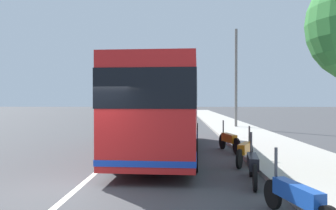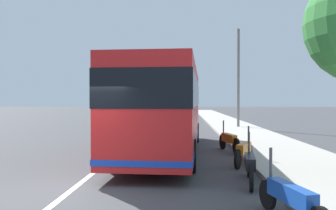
# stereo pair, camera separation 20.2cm
# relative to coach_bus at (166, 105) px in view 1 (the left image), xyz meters

# --- Properties ---
(ground_plane) EXTENTS (220.00, 220.00, 0.00)m
(ground_plane) POSITION_rel_coach_bus_xyz_m (-6.18, 1.93, -1.96)
(ground_plane) COLOR #424244
(sidewalk_curb) EXTENTS (110.00, 3.60, 0.14)m
(sidewalk_curb) POSITION_rel_coach_bus_xyz_m (3.82, -4.69, -1.89)
(sidewalk_curb) COLOR #B2ADA3
(sidewalk_curb) RESTS_ON ground
(lane_divider_line) EXTENTS (110.00, 0.16, 0.01)m
(lane_divider_line) POSITION_rel_coach_bus_xyz_m (3.82, 1.93, -1.95)
(lane_divider_line) COLOR silver
(lane_divider_line) RESTS_ON ground
(coach_bus) EXTENTS (11.41, 3.14, 3.41)m
(coach_bus) POSITION_rel_coach_bus_xyz_m (0.00, 0.00, 0.00)
(coach_bus) COLOR red
(coach_bus) RESTS_ON ground
(motorcycle_nearest_curb) EXTENTS (2.21, 0.61, 1.24)m
(motorcycle_nearest_curb) POSITION_rel_coach_bus_xyz_m (-7.84, -2.62, -1.50)
(motorcycle_nearest_curb) COLOR black
(motorcycle_nearest_curb) RESTS_ON ground
(motorcycle_far_end) EXTENTS (2.22, 0.41, 1.27)m
(motorcycle_far_end) POSITION_rel_coach_bus_xyz_m (-4.97, -2.47, -1.48)
(motorcycle_far_end) COLOR black
(motorcycle_far_end) RESTS_ON ground
(motorcycle_mid_row) EXTENTS (1.94, 0.94, 1.26)m
(motorcycle_mid_row) POSITION_rel_coach_bus_xyz_m (-2.47, -2.76, -1.49)
(motorcycle_mid_row) COLOR black
(motorcycle_mid_row) RESTS_ON ground
(motorcycle_by_tree) EXTENTS (2.25, 0.60, 1.28)m
(motorcycle_by_tree) POSITION_rel_coach_bus_xyz_m (0.38, -2.63, -1.47)
(motorcycle_by_tree) COLOR black
(motorcycle_by_tree) RESTS_ON ground
(car_ahead_same_lane) EXTENTS (4.05, 1.95, 1.43)m
(car_ahead_same_lane) POSITION_rel_coach_bus_xyz_m (18.61, 4.24, -1.28)
(car_ahead_same_lane) COLOR red
(car_ahead_same_lane) RESTS_ON ground
(car_oncoming) EXTENTS (3.98, 1.94, 1.57)m
(car_oncoming) POSITION_rel_coach_bus_xyz_m (30.66, 3.66, -1.21)
(car_oncoming) COLOR gray
(car_oncoming) RESTS_ON ground
(car_behind_bus) EXTENTS (4.41, 1.94, 1.45)m
(car_behind_bus) POSITION_rel_coach_bus_xyz_m (41.46, 0.14, -1.27)
(car_behind_bus) COLOR navy
(car_behind_bus) RESTS_ON ground
(utility_pole) EXTENTS (0.21, 0.21, 7.72)m
(utility_pole) POSITION_rel_coach_bus_xyz_m (12.40, -4.91, 1.91)
(utility_pole) COLOR slate
(utility_pole) RESTS_ON ground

